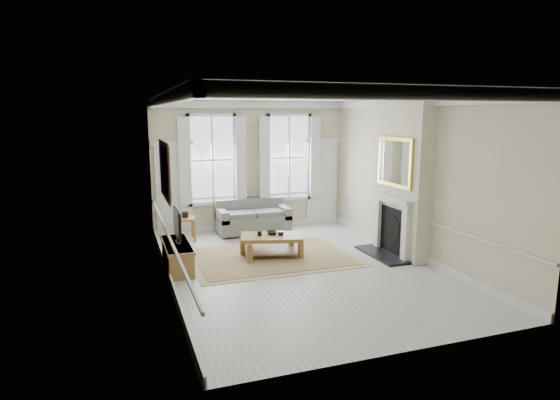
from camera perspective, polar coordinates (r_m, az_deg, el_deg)
name	(u,v)px	position (r m, az deg, el deg)	size (l,w,h in m)	color
floor	(300,268)	(9.52, 2.51, -8.29)	(7.20, 7.20, 0.00)	#B7B5AD
ceiling	(302,96)	(9.03, 2.68, 12.61)	(7.20, 7.20, 0.00)	white
back_wall	(251,166)	(12.51, -3.54, 4.17)	(5.20, 5.20, 0.00)	beige
left_wall	(165,192)	(8.52, -13.88, 0.98)	(7.20, 7.20, 0.00)	beige
right_wall	(415,179)	(10.37, 16.08, 2.50)	(7.20, 7.20, 0.00)	beige
window_left	(212,160)	(12.20, -8.25, 4.87)	(1.26, 0.20, 2.20)	#B2BCC6
window_right	(289,157)	(12.77, 1.07, 5.21)	(1.26, 0.20, 2.20)	#B2BCC6
door_left	(174,191)	(12.16, -12.80, 1.14)	(0.90, 0.08, 2.30)	silver
door_right	(322,183)	(13.24, 5.11, 2.09)	(0.90, 0.08, 2.30)	silver
painting	(164,170)	(8.77, -13.91, 3.55)	(0.05, 1.66, 1.06)	#9E6D1B
chimney_breast	(402,178)	(10.43, 14.66, 2.62)	(0.35, 1.70, 3.38)	beige
hearth	(382,255)	(10.55, 12.31, -6.51)	(0.55, 1.50, 0.05)	black
fireplace	(391,222)	(10.48, 13.39, -2.67)	(0.21, 1.45, 1.33)	silver
mirror	(394,162)	(10.27, 13.75, 4.51)	(0.06, 1.26, 1.06)	gold
sofa	(253,219)	(12.23, -3.36, -2.34)	(1.85, 0.90, 0.86)	slate
side_table	(185,222)	(11.65, -11.50, -2.62)	(0.58, 0.58, 0.58)	brown
rug	(271,256)	(10.22, -1.05, -6.89)	(3.50, 2.60, 0.02)	#99804F
coffee_table	(271,239)	(10.12, -1.06, -4.78)	(1.44, 1.06, 0.48)	brown
ceramic_pot_a	(260,233)	(10.06, -2.51, -4.09)	(0.10, 0.10, 0.10)	black
ceramic_pot_b	(281,233)	(10.10, 0.11, -4.07)	(0.12, 0.12, 0.09)	black
bowl	(272,233)	(10.19, -0.97, -3.99)	(0.27, 0.27, 0.07)	black
tv_stand	(177,256)	(9.63, -12.41, -6.68)	(0.47, 1.47, 0.53)	brown
tv	(177,224)	(9.46, -12.43, -2.85)	(0.08, 0.90, 0.68)	black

